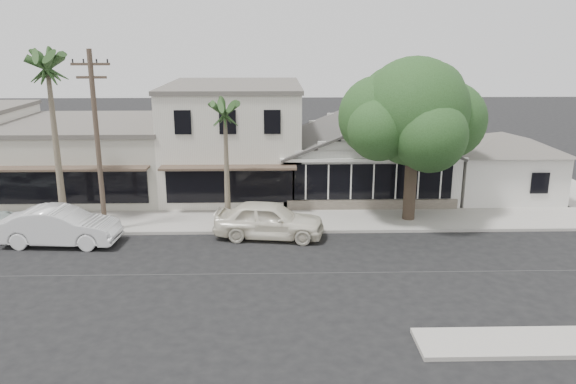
{
  "coord_description": "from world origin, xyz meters",
  "views": [
    {
      "loc": [
        -0.52,
        -21.61,
        9.54
      ],
      "look_at": [
        0.19,
        6.0,
        1.86
      ],
      "focal_mm": 35.0,
      "sensor_mm": 36.0,
      "label": 1
    }
  ],
  "objects_px": {
    "utility_pole": "(97,139)",
    "car_0": "(269,220)",
    "car_1": "(60,226)",
    "shade_tree": "(412,114)"
  },
  "relations": [
    {
      "from": "utility_pole",
      "to": "car_0",
      "type": "xyz_separation_m",
      "value": [
        8.22,
        -0.8,
        -3.88
      ]
    },
    {
      "from": "car_0",
      "to": "shade_tree",
      "type": "xyz_separation_m",
      "value": [
        7.35,
        2.56,
        4.77
      ]
    },
    {
      "from": "car_0",
      "to": "car_1",
      "type": "xyz_separation_m",
      "value": [
        -9.84,
        -0.71,
        -0.01
      ]
    },
    {
      "from": "utility_pole",
      "to": "car_0",
      "type": "height_order",
      "value": "utility_pole"
    },
    {
      "from": "car_0",
      "to": "shade_tree",
      "type": "height_order",
      "value": "shade_tree"
    },
    {
      "from": "utility_pole",
      "to": "car_1",
      "type": "relative_size",
      "value": 1.65
    },
    {
      "from": "car_0",
      "to": "car_1",
      "type": "distance_m",
      "value": 9.87
    },
    {
      "from": "car_1",
      "to": "utility_pole",
      "type": "bearing_deg",
      "value": -43.15
    },
    {
      "from": "car_0",
      "to": "shade_tree",
      "type": "distance_m",
      "value": 9.13
    },
    {
      "from": "car_1",
      "to": "shade_tree",
      "type": "distance_m",
      "value": 18.14
    }
  ]
}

